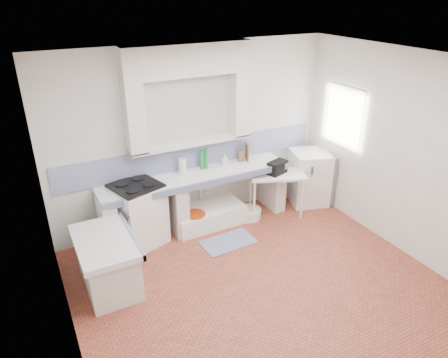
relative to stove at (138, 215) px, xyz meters
name	(u,v)px	position (x,y,z in m)	size (l,w,h in m)	color
floor	(260,285)	(1.06, -1.69, -0.46)	(4.50, 4.50, 0.00)	#9F4934
ceiling	(270,64)	(1.06, -1.69, 2.34)	(4.50, 4.50, 0.00)	white
wall_back	(194,137)	(1.06, 0.31, 0.94)	(4.50, 4.50, 0.00)	silver
wall_front	(407,294)	(1.06, -3.69, 0.94)	(4.50, 4.50, 0.00)	silver
wall_left	(57,240)	(-1.19, -1.69, 0.94)	(4.50, 4.50, 0.00)	silver
wall_right	(403,154)	(3.31, -1.69, 0.94)	(4.50, 4.50, 0.00)	silver
alcove_mass	(188,60)	(0.96, 0.19, 2.11)	(1.90, 0.25, 0.45)	silver
window_frame	(352,116)	(3.48, -0.49, 1.14)	(0.35, 0.86, 1.06)	#331F10
lace_valance	(348,94)	(3.34, -0.49, 1.52)	(0.01, 0.84, 0.24)	white
counter_slab	(197,177)	(0.96, 0.01, 0.40)	(3.00, 0.60, 0.08)	white
counter_lip	(205,184)	(0.96, -0.27, 0.40)	(3.00, 0.04, 0.10)	navy
counter_pier_left	(108,225)	(-0.44, 0.01, -0.05)	(0.20, 0.55, 0.82)	silver
counter_pier_mid	(177,208)	(0.61, 0.01, -0.05)	(0.20, 0.55, 0.82)	silver
counter_pier_right	(272,185)	(2.36, 0.01, -0.05)	(0.20, 0.55, 0.82)	silver
peninsula_top	(105,242)	(-0.64, -0.79, 0.20)	(0.70, 1.10, 0.08)	white
peninsula_base	(108,265)	(-0.64, -0.79, -0.15)	(0.60, 1.00, 0.62)	silver
peninsula_lip	(131,235)	(-0.31, -0.79, 0.20)	(0.04, 1.10, 0.10)	navy
backsplash	(195,155)	(1.06, 0.30, 0.64)	(4.27, 0.03, 0.40)	navy
stove	(138,215)	(0.00, 0.00, 0.00)	(0.65, 0.63, 0.93)	white
sink	(207,216)	(1.12, 0.01, -0.33)	(1.14, 0.62, 0.27)	white
side_table	(276,194)	(2.27, -0.23, -0.09)	(0.89, 0.49, 0.04)	white
fridge	(309,177)	(3.01, -0.14, 0.01)	(0.61, 0.61, 0.94)	white
bucket_red	(195,223)	(0.84, -0.13, -0.31)	(0.34, 0.34, 0.32)	#BA380C
bucket_orange	(212,216)	(1.18, -0.04, -0.33)	(0.28, 0.28, 0.26)	#D04C33
bucket_blue	(225,210)	(1.46, 0.03, -0.32)	(0.31, 0.31, 0.29)	#0C57AA
basin_white	(249,213)	(1.81, -0.15, -0.39)	(0.40, 0.40, 0.15)	white
water_bottle_a	(200,212)	(1.06, 0.16, -0.32)	(0.08, 0.08, 0.28)	silver
water_bottle_b	(215,208)	(1.34, 0.16, -0.33)	(0.07, 0.07, 0.27)	silver
black_bag	(277,167)	(2.27, -0.22, 0.38)	(0.33, 0.19, 0.21)	black
green_bottle_a	(202,160)	(1.12, 0.16, 0.59)	(0.07, 0.07, 0.30)	#227E3D
green_bottle_b	(206,159)	(1.18, 0.16, 0.60)	(0.07, 0.07, 0.32)	#227E3D
knife_block	(241,156)	(1.81, 0.16, 0.53)	(0.09, 0.07, 0.18)	brown
cutting_board	(247,152)	(1.92, 0.16, 0.58)	(0.02, 0.20, 0.28)	brown
paper_towel	(182,166)	(0.79, 0.16, 0.56)	(0.12, 0.12, 0.24)	white
soap_bottle	(225,160)	(1.48, 0.10, 0.54)	(0.09, 0.09, 0.21)	white
rug	(228,242)	(1.15, -0.64, -0.46)	(0.80, 0.46, 0.01)	#3A3E7F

